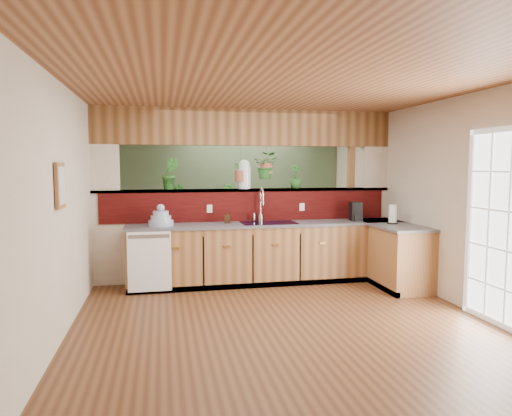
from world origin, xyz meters
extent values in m
cube|color=#533019|center=(0.00, 0.00, 0.00)|extent=(4.60, 7.00, 0.01)
cube|color=brown|center=(0.00, 0.00, 2.60)|extent=(4.60, 7.00, 0.01)
cube|color=beige|center=(0.00, 3.50, 1.30)|extent=(4.60, 0.02, 2.60)
cube|color=beige|center=(0.00, -3.50, 1.30)|extent=(4.60, 0.02, 2.60)
cube|color=beige|center=(-2.30, 0.00, 1.30)|extent=(0.02, 7.00, 2.60)
cube|color=beige|center=(2.30, 0.00, 1.30)|extent=(0.02, 7.00, 2.60)
cube|color=beige|center=(0.00, 1.35, 0.68)|extent=(4.60, 0.15, 1.35)
cube|color=#3B0807|center=(0.00, 1.27, 1.12)|extent=(4.40, 0.02, 0.45)
cube|color=brown|center=(0.00, 1.35, 1.37)|extent=(4.60, 0.21, 0.04)
cube|color=brown|center=(0.00, 1.35, 2.33)|extent=(4.60, 0.15, 0.55)
cube|color=beige|center=(-2.10, 1.35, 1.70)|extent=(0.40, 0.15, 0.70)
cube|color=beige|center=(2.10, 1.35, 1.70)|extent=(0.40, 0.15, 0.70)
cube|color=brown|center=(1.70, 1.35, 1.30)|extent=(0.10, 0.10, 2.60)
cube|color=brown|center=(0.00, 1.35, 1.37)|extent=(4.60, 0.21, 0.04)
cube|color=brown|center=(0.00, 1.35, 2.33)|extent=(4.60, 0.15, 0.55)
cube|color=#4B6142|center=(0.00, 3.48, 1.30)|extent=(4.55, 0.02, 2.55)
cube|color=brown|center=(0.25, 0.98, 0.43)|extent=(4.10, 0.60, 0.86)
cube|color=#4E4E53|center=(0.25, 0.98, 0.88)|extent=(4.14, 0.64, 0.04)
cube|color=brown|center=(2.00, 0.54, 0.43)|extent=(0.60, 1.48, 0.86)
cube|color=#4E4E53|center=(2.00, 0.54, 0.88)|extent=(0.64, 1.52, 0.04)
cube|color=brown|center=(2.00, 0.98, 0.43)|extent=(0.60, 0.60, 0.86)
cube|color=#4E4E53|center=(2.00, 0.98, 0.88)|extent=(0.64, 0.64, 0.04)
cube|color=black|center=(0.25, 0.71, 0.04)|extent=(4.10, 0.06, 0.08)
cube|color=black|center=(1.73, 0.54, 0.04)|extent=(0.06, 1.48, 0.08)
cube|color=white|center=(-1.48, 0.66, 0.45)|extent=(0.58, 0.02, 0.82)
cube|color=#B7B7B2|center=(-1.48, 0.65, 0.80)|extent=(0.54, 0.01, 0.05)
cube|color=black|center=(0.25, 0.98, 0.89)|extent=(0.82, 0.50, 0.03)
cube|color=black|center=(0.06, 0.98, 0.80)|extent=(0.34, 0.40, 0.16)
cube|color=black|center=(0.44, 0.98, 0.80)|extent=(0.34, 0.40, 0.16)
cube|color=white|center=(2.27, -1.30, 1.05)|extent=(0.06, 1.02, 2.16)
cube|color=brown|center=(-2.27, -0.80, 1.55)|extent=(0.03, 0.35, 0.45)
cube|color=silver|center=(-2.26, -0.80, 1.55)|extent=(0.01, 0.27, 0.37)
cylinder|color=#B7B7B2|center=(0.17, 1.18, 0.96)|extent=(0.08, 0.08, 0.11)
cylinder|color=#B7B7B2|center=(0.17, 1.18, 1.16)|extent=(0.03, 0.03, 0.31)
torus|color=#B7B7B2|center=(0.17, 1.10, 1.31)|extent=(0.23, 0.07, 0.23)
cylinder|color=#B7B7B2|center=(0.17, 1.00, 1.23)|extent=(0.03, 0.03, 0.13)
cylinder|color=#B7B7B2|center=(0.07, 1.18, 0.98)|extent=(0.03, 0.03, 0.11)
cylinder|color=#97A6C3|center=(-1.32, 0.97, 0.94)|extent=(0.35, 0.35, 0.08)
cylinder|color=#97A6C3|center=(-1.32, 0.97, 1.01)|extent=(0.28, 0.28, 0.07)
cylinder|color=#97A6C3|center=(-1.32, 0.97, 1.08)|extent=(0.22, 0.22, 0.07)
sphere|color=#97A6C3|center=(-1.32, 0.97, 1.15)|extent=(0.11, 0.11, 0.11)
imported|color=#352513|center=(-0.36, 1.05, 0.99)|extent=(0.10, 0.10, 0.18)
cube|color=black|center=(1.62, 0.97, 1.05)|extent=(0.15, 0.25, 0.29)
cube|color=black|center=(1.62, 0.88, 0.95)|extent=(0.14, 0.10, 0.10)
cylinder|color=silver|center=(1.62, 0.91, 0.99)|extent=(0.08, 0.08, 0.08)
cylinder|color=black|center=(1.99, 0.50, 0.91)|extent=(0.14, 0.14, 0.02)
cylinder|color=#B7B7B2|center=(1.99, 0.50, 1.05)|extent=(0.02, 0.02, 0.30)
cylinder|color=white|center=(1.99, 0.50, 1.05)|extent=(0.12, 0.12, 0.26)
cylinder|color=silver|center=(-0.05, 1.35, 1.56)|extent=(0.20, 0.20, 0.33)
sphere|color=silver|center=(-0.05, 1.35, 1.75)|extent=(0.18, 0.18, 0.18)
imported|color=#21551D|center=(-1.17, 1.35, 1.63)|extent=(0.28, 0.23, 0.47)
imported|color=#21551D|center=(0.77, 1.35, 1.58)|extent=(0.26, 0.26, 0.37)
cylinder|color=brown|center=(-0.10, 1.35, 1.85)|extent=(0.01, 0.01, 0.40)
cylinder|color=#954936|center=(-0.10, 1.35, 1.59)|extent=(0.20, 0.20, 0.17)
imported|color=#21551D|center=(-0.10, 1.35, 1.84)|extent=(0.26, 0.22, 0.42)
cylinder|color=brown|center=(0.30, 1.35, 1.91)|extent=(0.01, 0.01, 0.28)
cylinder|color=#954936|center=(0.30, 1.35, 1.71)|extent=(0.19, 0.19, 0.17)
imported|color=#21551D|center=(0.30, 1.35, 1.95)|extent=(0.47, 0.45, 0.41)
cube|color=black|center=(-0.57, 3.25, 0.50)|extent=(1.45, 0.48, 0.95)
imported|color=#21551D|center=(-0.97, 3.25, 1.20)|extent=(0.27, 0.22, 0.44)
imported|color=#21551D|center=(-0.03, 3.25, 1.19)|extent=(0.31, 0.31, 0.43)
imported|color=#21551D|center=(0.64, 2.77, 0.41)|extent=(0.89, 0.83, 0.83)
camera|label=1|loc=(-1.29, -5.57, 1.74)|focal=32.00mm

